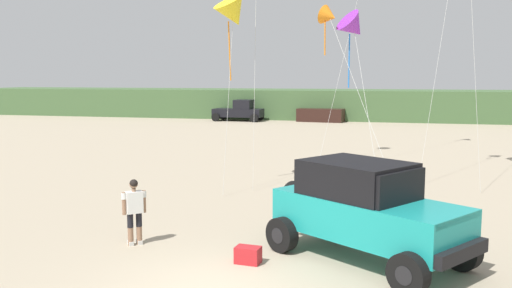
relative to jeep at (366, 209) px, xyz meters
The scene contains 9 objects.
dune_ridge 42.44m from the jeep, 88.03° to the left, with size 90.00×7.97×2.82m, color #426038.
jeep is the anchor object (origin of this frame).
person_watching 5.65m from the jeep, behind, with size 0.50×0.47×1.67m.
cooler_box 2.88m from the jeep, 161.02° to the right, with size 0.56×0.36×0.38m, color #B21E23.
distant_pickup 39.27m from the jeep, 109.79° to the left, with size 4.65×2.47×1.98m.
distant_sedan 38.31m from the jeep, 98.72° to the left, with size 4.20×1.70×1.20m, color black.
kite_pink_ribbon 10.45m from the jeep, 125.60° to the left, with size 1.75×2.67×7.20m.
kite_white_parafoil 10.21m from the jeep, 102.26° to the left, with size 3.42×6.22×6.92m.
kite_red_delta 10.23m from the jeep, 96.23° to the left, with size 2.12×6.19×6.80m.
Camera 1 is at (3.32, -9.96, 4.21)m, focal length 38.56 mm.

